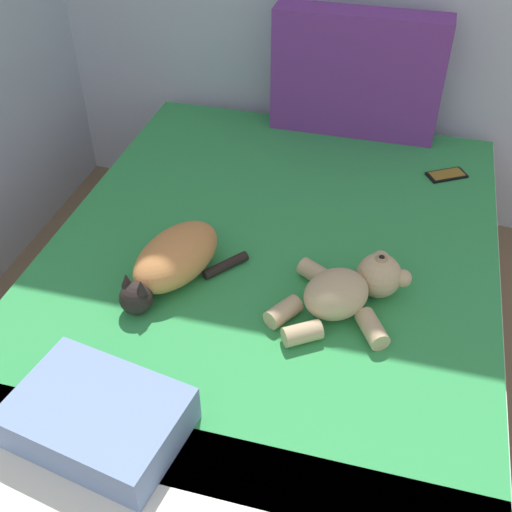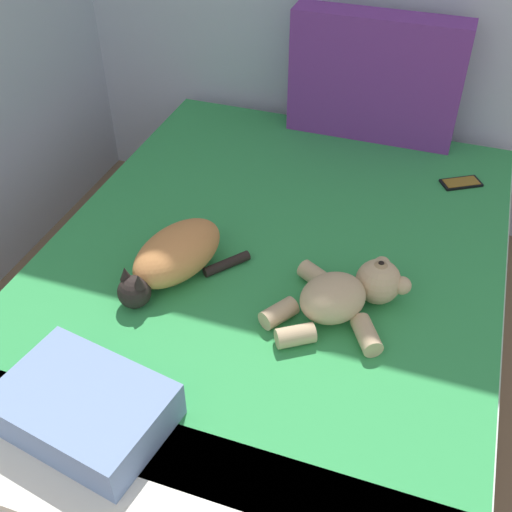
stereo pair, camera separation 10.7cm
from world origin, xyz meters
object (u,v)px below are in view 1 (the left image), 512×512
(cell_phone, at_px, (447,175))
(cat, at_px, (173,261))
(patterned_cushion, at_px, (357,74))
(teddy_bear, at_px, (348,290))
(throw_pillow, at_px, (98,418))
(bed, at_px, (267,311))

(cell_phone, bearing_deg, cat, -134.40)
(patterned_cushion, bearing_deg, cat, -110.01)
(teddy_bear, relative_size, throw_pillow, 1.01)
(bed, distance_m, patterned_cushion, 1.05)
(cat, bearing_deg, cell_phone, 45.60)
(patterned_cushion, height_order, throw_pillow, patterned_cushion)
(patterned_cushion, xyz_separation_m, cell_phone, (0.41, -0.27, -0.25))
(bed, height_order, throw_pillow, throw_pillow)
(cat, xyz_separation_m, throw_pillow, (0.03, -0.57, -0.02))
(patterned_cushion, bearing_deg, bed, -98.71)
(patterned_cushion, xyz_separation_m, throw_pillow, (-0.37, -1.66, -0.20))
(throw_pillow, bearing_deg, cell_phone, 60.81)
(bed, xyz_separation_m, patterned_cushion, (0.14, 0.91, 0.50))
(bed, height_order, cell_phone, cell_phone)
(cat, distance_m, teddy_bear, 0.54)
(cell_phone, relative_size, throw_pillow, 0.41)
(cell_phone, xyz_separation_m, throw_pillow, (-0.78, -1.39, 0.05))
(patterned_cushion, bearing_deg, teddy_bear, -82.43)
(bed, distance_m, teddy_bear, 0.45)
(cell_phone, bearing_deg, throw_pillow, -119.19)
(teddy_bear, distance_m, cell_phone, 0.85)
(teddy_bear, xyz_separation_m, cell_phone, (0.27, 0.81, -0.06))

